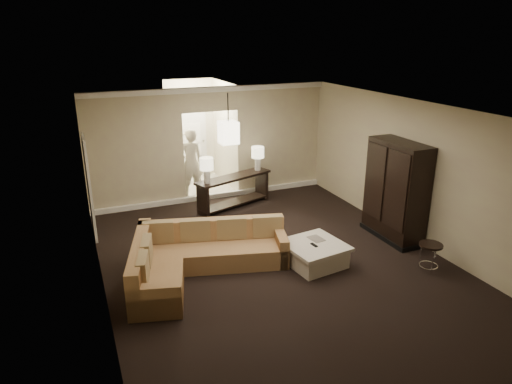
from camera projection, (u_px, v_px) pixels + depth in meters
name	position (u px, v px, depth m)	size (l,w,h in m)	color
ground	(281.00, 268.00, 8.22)	(8.00, 8.00, 0.00)	black
wall_back	(211.00, 144.00, 11.23)	(6.00, 0.04, 2.80)	#C0AB91
wall_front	(468.00, 328.00, 4.27)	(6.00, 0.04, 2.80)	#C0AB91
wall_left	(97.00, 222.00, 6.66)	(0.04, 8.00, 2.80)	#C0AB91
wall_right	(421.00, 175.00, 8.85)	(0.04, 8.00, 2.80)	#C0AB91
ceiling	(284.00, 113.00, 7.28)	(6.00, 8.00, 0.02)	white
crown_molding	(210.00, 90.00, 10.74)	(6.00, 0.10, 0.12)	white
baseboard	(214.00, 196.00, 11.63)	(6.00, 0.10, 0.12)	white
side_door	(89.00, 187.00, 9.22)	(0.05, 0.90, 2.10)	silver
foyer	(197.00, 137.00, 12.43)	(1.44, 2.02, 2.80)	beige
sectional_sofa	(196.00, 257.00, 7.94)	(3.10, 2.26, 0.80)	brown
coffee_table	(314.00, 254.00, 8.30)	(1.14, 1.14, 0.43)	silver
console_table	(234.00, 189.00, 10.95)	(2.04, 1.08, 0.77)	black
armoire	(396.00, 193.00, 9.15)	(0.60, 1.40, 2.01)	black
drink_table	(430.00, 251.00, 8.04)	(0.41, 0.41, 0.51)	black
table_lamp_left	(207.00, 166.00, 10.23)	(0.31, 0.31, 0.59)	silver
table_lamp_right	(258.00, 155.00, 11.20)	(0.31, 0.31, 0.59)	silver
pendant_light	(228.00, 132.00, 9.91)	(0.38, 0.38, 1.09)	black
person	(191.00, 159.00, 11.52)	(0.70, 0.47, 1.94)	beige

